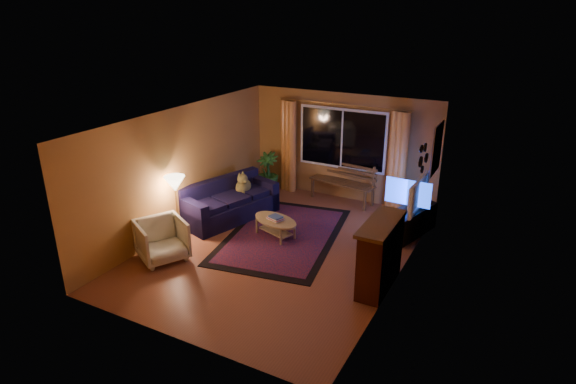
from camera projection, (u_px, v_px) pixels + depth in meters
The scene contains 22 objects.
floor at pixel (281, 249), 9.15m from camera, with size 4.50×6.00×0.02m, color brown.
ceiling at pixel (280, 118), 8.24m from camera, with size 4.50×6.00×0.02m, color white.
wall_back at pixel (343, 147), 11.17m from camera, with size 4.50×0.02×2.50m, color #B77E3A.
wall_left at pixel (182, 168), 9.68m from camera, with size 0.02×6.00×2.50m, color #B77E3A.
wall_right at pixel (404, 210), 7.70m from camera, with size 0.02×6.00×2.50m, color #B77E3A.
window at pixel (342, 139), 11.05m from camera, with size 2.00×0.02×1.30m, color black.
curtain_rod at pixel (343, 105), 10.72m from camera, with size 0.03×0.03×3.20m, color #BF8C3F.
curtain_left at pixel (289, 146), 11.70m from camera, with size 0.36×0.36×2.24m, color #F2933C.
curtain_right at pixel (398, 162), 10.52m from camera, with size 0.36×0.36×2.24m, color #F2933C.
bench at pixel (342, 192), 11.27m from camera, with size 1.57×0.46×0.47m, color #53371C.
potted_plant at pixel (267, 172), 11.81m from camera, with size 0.55×0.55×0.98m, color #235B1E.
sofa at pixel (230, 200), 10.28m from camera, with size 0.90×2.09×0.85m, color black.
dog at pixel (243, 183), 10.56m from camera, with size 0.35×0.48×0.53m, color olive, non-canonical shape.
armchair at pixel (162, 238), 8.63m from camera, with size 0.81×0.75×0.83m, color beige.
floor_lamp at pixel (177, 208), 9.35m from camera, with size 0.21×0.21×1.27m, color #BF8C3F.
rug at pixel (283, 235), 9.66m from camera, with size 2.08×3.29×0.02m, color maroon.
coffee_table at pixel (276, 228), 9.55m from camera, with size 1.03×1.03×0.38m, color #A38550.
tv_console at pixel (410, 222), 9.61m from camera, with size 0.45×1.34×0.56m, color black.
television at pixel (413, 193), 9.39m from camera, with size 1.14×0.15×0.66m, color black.
fireplace at pixel (380, 257), 7.72m from camera, with size 0.40×1.20×1.10m, color maroon.
mirror_cluster at pixel (423, 156), 8.60m from camera, with size 0.06×0.60×0.56m, color black, non-canonical shape.
painting at pixel (437, 149), 9.59m from camera, with size 0.04×0.76×0.96m, color #CC6221.
Camera 1 is at (3.94, -7.12, 4.31)m, focal length 30.00 mm.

